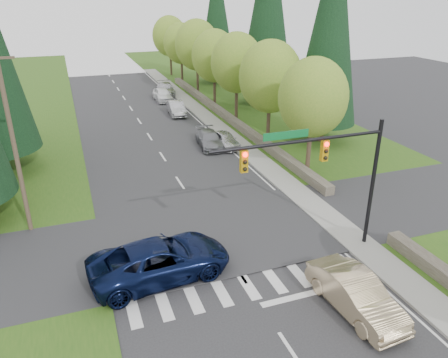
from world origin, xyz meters
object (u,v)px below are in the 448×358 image
parked_car_b (210,139)px  parked_car_d (163,95)px  parked_car_c (176,108)px  parked_car_e (166,89)px  sedan_champagne (356,294)px  suv_navy (160,260)px  parked_car_a (226,140)px

parked_car_b → parked_car_d: (-0.11, 17.75, 0.10)m
parked_car_c → parked_car_e: (1.13, 9.97, 0.02)m
sedan_champagne → parked_car_d: bearing=84.8°
suv_navy → parked_car_d: suv_navy is taller
parked_car_d → suv_navy: bearing=-102.3°
sedan_champagne → parked_car_d: sedan_champagne is taller
parked_car_d → sedan_champagne: bearing=-90.6°
sedan_champagne → parked_car_b: (0.76, 21.76, -0.15)m
suv_navy → parked_car_a: (9.16, 16.16, -0.26)m
sedan_champagne → parked_car_c: bearing=84.6°
parked_car_a → parked_car_b: (-1.29, 0.54, 0.01)m
sedan_champagne → parked_car_b: sedan_champagne is taller
sedan_champagne → parked_car_d: 39.52m
suv_navy → parked_car_c: (7.76, 27.72, -0.19)m
parked_car_b → parked_car_c: 11.03m
parked_car_b → parked_car_c: parked_car_c is taller
parked_car_c → parked_car_d: parked_car_d is taller
suv_navy → sedan_champagne: bearing=-131.9°
parked_car_d → parked_car_e: parked_car_d is taller
parked_car_a → parked_car_e: 21.54m
parked_car_e → sedan_champagne: bearing=-85.7°
parked_car_d → parked_car_c: bearing=-89.6°
sedan_champagne → parked_car_c: sedan_champagne is taller
sedan_champagne → parked_car_a: bearing=80.3°
sedan_champagne → parked_car_e: 42.80m
parked_car_b → sedan_champagne: bearing=-86.1°
suv_navy → parked_car_c: 28.79m
suv_navy → parked_car_a: bearing=-35.9°
parked_car_c → parked_car_a: bearing=-78.6°
suv_navy → parked_car_a: 18.58m
suv_navy → parked_car_b: size_ratio=1.44×
parked_car_b → parked_car_d: bearing=96.2°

